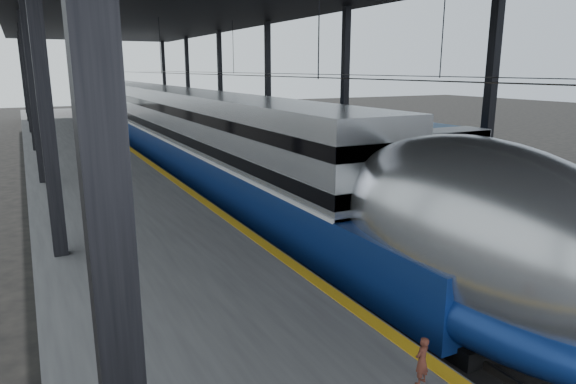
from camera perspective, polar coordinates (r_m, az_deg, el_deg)
ground at (r=12.49m, az=6.87°, el=-14.07°), size 160.00×160.00×0.00m
platform at (r=29.71m, az=-21.36°, el=2.39°), size 6.00×80.00×1.00m
yellow_strip at (r=30.02m, az=-16.13°, el=3.88°), size 0.30×80.00×0.01m
rails at (r=31.57m, az=-6.73°, el=3.07°), size 6.52×80.00×0.16m
canopy at (r=30.43m, az=-12.10°, el=19.58°), size 18.00×75.00×9.47m
tgv_train at (r=36.21m, az=-13.92°, el=7.40°), size 3.19×65.20×4.58m
second_train at (r=42.42m, az=-8.90°, el=8.11°), size 2.68×56.05×3.69m
child at (r=8.57m, az=14.65°, el=-17.67°), size 0.33×0.26×0.78m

